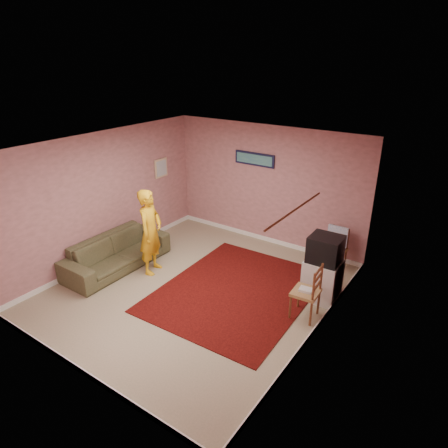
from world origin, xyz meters
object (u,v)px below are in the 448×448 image
Objects in this scene: chair_b at (306,286)px; sofa at (117,252)px; person at (151,232)px; crt_tv at (325,249)px; chair_a at (336,245)px; tv_cabinet at (322,280)px.

sofa is (-3.73, -0.60, -0.25)m from chair_b.
person is (-3.04, -0.31, 0.26)m from chair_b.
person is at bearing -87.79° from chair_b.
person reaches higher than crt_tv.
crt_tv is at bearing -71.57° from chair_a.
tv_cabinet is at bearing 0.00° from crt_tv.
tv_cabinet is 1.33× the size of crt_tv.
person is (-3.06, -0.96, 0.47)m from tv_cabinet.
crt_tv is 1.07× the size of chair_b.
chair_a is 3.57m from person.
tv_cabinet is 1.16m from chair_a.
sofa is 0.91m from person.
chair_a is 4.28m from sofa.
chair_b is at bearing -80.89° from sofa.
sofa is at bearing -84.47° from chair_b.
person is at bearing -162.67° from tv_cabinet.
crt_tv is at bearing -89.64° from person.
person reaches higher than chair_b.
person is at bearing -67.13° from sofa.
person reaches higher than tv_cabinet.
person is at bearing -134.91° from chair_a.
chair_a is 0.91× the size of chair_b.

